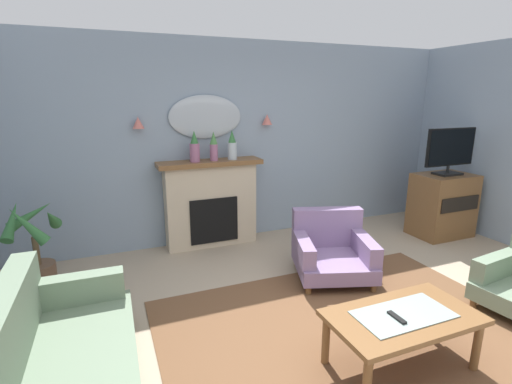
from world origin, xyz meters
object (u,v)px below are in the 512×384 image
Objects in this scene: armchair_in_corner at (331,249)px; potted_plant_tall_palm at (36,250)px; wall_sconce_right at (267,120)px; coffee_table at (403,321)px; tv_flatscreen at (450,150)px; mantel_vase_left at (195,148)px; wall_mirror at (206,117)px; mantel_vase_centre at (232,146)px; floral_couch at (51,359)px; mantel_vase_right at (214,146)px; wall_sconce_left at (138,123)px; tv_remote at (397,318)px; fireplace at (211,204)px; tv_cabinet at (442,205)px.

potted_plant_tall_palm reaches higher than armchair_in_corner.
coffee_table is at bearing -94.28° from wall_sconce_right.
coffee_table is 1.31× the size of tv_flatscreen.
mantel_vase_left is 0.41× the size of wall_mirror.
mantel_vase_centre is 3.18m from floral_couch.
mantel_vase_centre is (0.25, -0.00, -0.01)m from mantel_vase_right.
potted_plant_tall_palm is (-3.01, 0.86, 0.13)m from armchair_in_corner.
mantel_vase_right reaches higher than floral_couch.
mantel_vase_left is at bearing 15.37° from potted_plant_tall_palm.
wall_sconce_left is (-0.85, -0.05, -0.05)m from wall_mirror.
coffee_table is 6.88× the size of tv_remote.
tv_cabinet is (3.18, -0.90, -0.12)m from fireplace.
wall_sconce_right is 0.08× the size of floral_couch.
wall_sconce_right reaches higher than mantel_vase_centre.
potted_plant_tall_palm is at bearing -166.43° from mantel_vase_right.
potted_plant_tall_palm is (-5.19, 0.40, -0.81)m from tv_flatscreen.
wall_sconce_left is at bearing 69.86° from floral_couch.
floral_couch is (-1.52, -2.24, -1.01)m from mantel_vase_left.
mantel_vase_centre is at bearing 163.13° from tv_cabinet.
wall_sconce_right is at bearing 85.72° from coffee_table.
fireplace is 1.38× the size of potted_plant_tall_palm.
wall_mirror is 0.97× the size of potted_plant_tall_palm.
mantel_vase_centre is 3.01m from tv_flatscreen.
potted_plant_tall_palm is at bearing 164.03° from armchair_in_corner.
tv_remote is at bearing -106.79° from armchair_in_corner.
mantel_vase_right is at bearing 13.57° from potted_plant_tall_palm.
mantel_vase_centre is at bearing 117.19° from armchair_in_corner.
mantel_vase_left reaches higher than mantel_vase_centre.
wall_sconce_right reaches higher than floral_couch.
mantel_vase_right is 2.33× the size of tv_remote.
fireplace is 9.71× the size of wall_sconce_right.
mantel_vase_centre is 3.02m from coffee_table.
wall_sconce_right is 0.17× the size of tv_flatscreen.
mantel_vase_centre is 2.53m from potted_plant_tall_palm.
tv_cabinet is at bearing -18.17° from wall_mirror.
mantel_vase_centre is (0.30, -0.03, 0.76)m from fireplace.
potted_plant_tall_palm is at bearing -167.85° from mantel_vase_centre.
mantel_vase_left is at bearing 165.51° from tv_cabinet.
wall_mirror is 3.34m from tv_remote.
mantel_vase_right is (0.25, 0.00, 0.01)m from mantel_vase_left.
potted_plant_tall_palm reaches higher than tv_remote.
wall_sconce_left is 0.17× the size of tv_flatscreen.
tv_cabinet is at bearing -4.14° from potted_plant_tall_palm.
wall_sconce_left and wall_sconce_right have the same top height.
wall_sconce_left reaches higher than coffee_table.
floral_couch is at bearing -80.43° from potted_plant_tall_palm.
tv_flatscreen is (3.13, -0.89, -0.10)m from mantel_vase_right.
floral_couch is at bearing 164.26° from tv_remote.
floral_couch is at bearing 165.47° from coffee_table.
wall_sconce_left is at bearing 169.54° from mantel_vase_left.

